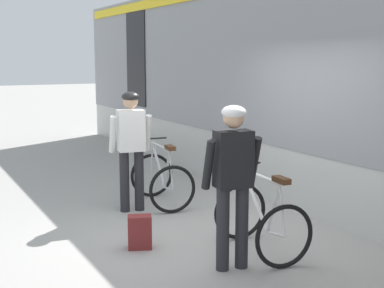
{
  "coord_description": "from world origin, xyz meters",
  "views": [
    {
      "loc": [
        -3.28,
        -5.68,
        2.24
      ],
      "look_at": [
        0.23,
        0.8,
        1.05
      ],
      "focal_mm": 49.94,
      "sensor_mm": 36.0,
      "label": 1
    }
  ],
  "objects_px": {
    "cyclist_near_in_dark": "(233,173)",
    "cyclist_far_in_white": "(131,140)",
    "bicycle_near_white": "(261,219)",
    "bicycle_far_silver": "(162,179)",
    "water_bottle_near_the_bikes": "(223,212)",
    "backpack_on_platform": "(140,232)"
  },
  "relations": [
    {
      "from": "cyclist_near_in_dark",
      "to": "cyclist_far_in_white",
      "type": "xyz_separation_m",
      "value": [
        -0.11,
        2.56,
        0.0
      ]
    },
    {
      "from": "bicycle_near_white",
      "to": "bicycle_far_silver",
      "type": "distance_m",
      "value": 2.43
    },
    {
      "from": "bicycle_far_silver",
      "to": "water_bottle_near_the_bikes",
      "type": "relative_size",
      "value": 5.75
    },
    {
      "from": "water_bottle_near_the_bikes",
      "to": "bicycle_far_silver",
      "type": "bearing_deg",
      "value": 112.13
    },
    {
      "from": "bicycle_far_silver",
      "to": "backpack_on_platform",
      "type": "xyz_separation_m",
      "value": [
        -1.05,
        -1.62,
        -0.2
      ]
    },
    {
      "from": "cyclist_near_in_dark",
      "to": "backpack_on_platform",
      "type": "bearing_deg",
      "value": 121.19
    },
    {
      "from": "bicycle_far_silver",
      "to": "backpack_on_platform",
      "type": "height_order",
      "value": "bicycle_far_silver"
    },
    {
      "from": "cyclist_far_in_white",
      "to": "bicycle_near_white",
      "type": "relative_size",
      "value": 1.55
    },
    {
      "from": "cyclist_near_in_dark",
      "to": "bicycle_near_white",
      "type": "height_order",
      "value": "cyclist_near_in_dark"
    },
    {
      "from": "backpack_on_platform",
      "to": "water_bottle_near_the_bikes",
      "type": "distance_m",
      "value": 1.59
    },
    {
      "from": "backpack_on_platform",
      "to": "water_bottle_near_the_bikes",
      "type": "bearing_deg",
      "value": 41.31
    },
    {
      "from": "cyclist_far_in_white",
      "to": "backpack_on_platform",
      "type": "distance_m",
      "value": 1.82
    },
    {
      "from": "cyclist_near_in_dark",
      "to": "backpack_on_platform",
      "type": "xyz_separation_m",
      "value": [
        -0.63,
        1.04,
        -0.85
      ]
    },
    {
      "from": "cyclist_near_in_dark",
      "to": "bicycle_near_white",
      "type": "bearing_deg",
      "value": 23.24
    },
    {
      "from": "cyclist_far_in_white",
      "to": "bicycle_near_white",
      "type": "distance_m",
      "value": 2.5
    },
    {
      "from": "cyclist_near_in_dark",
      "to": "bicycle_far_silver",
      "type": "bearing_deg",
      "value": 80.94
    },
    {
      "from": "bicycle_near_white",
      "to": "bicycle_far_silver",
      "type": "bearing_deg",
      "value": 92.88
    },
    {
      "from": "bicycle_far_silver",
      "to": "water_bottle_near_the_bikes",
      "type": "distance_m",
      "value": 1.21
    },
    {
      "from": "cyclist_far_in_white",
      "to": "bicycle_far_silver",
      "type": "xyz_separation_m",
      "value": [
        0.53,
        0.1,
        -0.65
      ]
    },
    {
      "from": "bicycle_far_silver",
      "to": "cyclist_near_in_dark",
      "type": "bearing_deg",
      "value": -99.06
    },
    {
      "from": "cyclist_near_in_dark",
      "to": "bicycle_near_white",
      "type": "xyz_separation_m",
      "value": [
        0.55,
        0.23,
        -0.65
      ]
    },
    {
      "from": "bicycle_near_white",
      "to": "water_bottle_near_the_bikes",
      "type": "bearing_deg",
      "value": 76.49
    }
  ]
}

